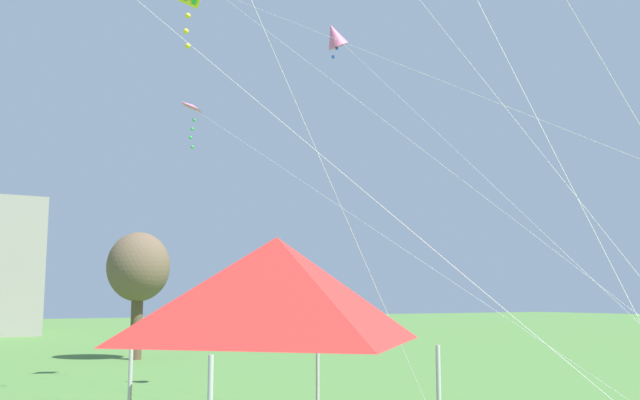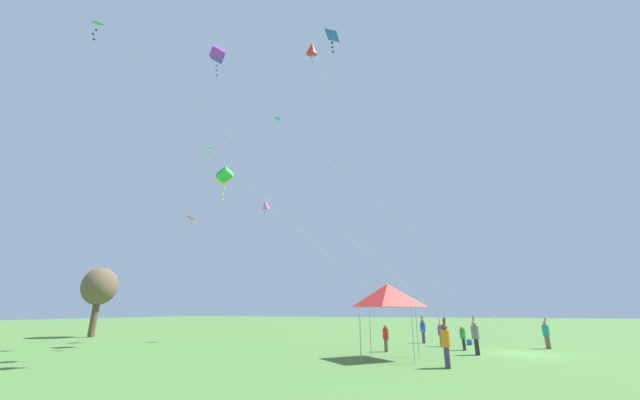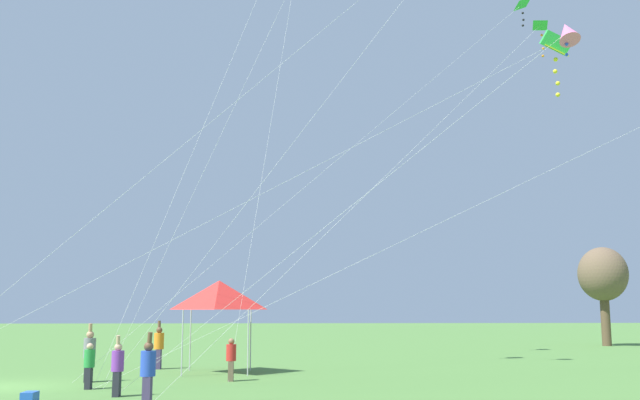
% 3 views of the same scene
% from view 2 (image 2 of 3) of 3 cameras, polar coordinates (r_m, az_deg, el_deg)
% --- Properties ---
extents(ground_plane, '(220.00, 220.00, 0.00)m').
position_cam_2_polar(ground_plane, '(25.25, 29.86, -20.57)').
color(ground_plane, '#4C7A38').
extents(tree_far_left, '(3.17, 3.17, 6.39)m').
position_cam_2_polar(tree_far_left, '(41.39, -31.80, -11.76)').
color(tree_far_left, brown).
rests_on(tree_far_left, ground).
extents(festival_tent, '(2.86, 2.86, 3.78)m').
position_cam_2_polar(festival_tent, '(20.20, 10.80, -14.75)').
color(festival_tent, '#B7B7BC').
rests_on(festival_tent, ground).
extents(cooler_box, '(0.56, 0.34, 0.38)m').
position_cam_2_polar(cooler_box, '(29.88, 22.77, -20.22)').
color(cooler_box, blue).
rests_on(cooler_box, ground).
extents(person_purple_shirt, '(0.37, 0.37, 1.81)m').
position_cam_2_polar(person_purple_shirt, '(27.81, 18.75, -19.52)').
color(person_purple_shirt, '#282833').
rests_on(person_purple_shirt, ground).
extents(person_red_shirt, '(0.36, 0.36, 1.53)m').
position_cam_2_polar(person_red_shirt, '(23.65, 10.49, -20.78)').
color(person_red_shirt, brown).
rests_on(person_red_shirt, ground).
extents(person_blue_shirt, '(0.41, 0.41, 1.98)m').
position_cam_2_polar(person_blue_shirt, '(30.28, 16.16, -19.32)').
color(person_blue_shirt, '#473860').
rests_on(person_blue_shirt, ground).
extents(person_orange_shirt, '(0.43, 0.43, 2.09)m').
position_cam_2_polar(person_orange_shirt, '(17.83, 19.48, -20.78)').
color(person_orange_shirt, '#473860').
rests_on(person_orange_shirt, ground).
extents(person_teal_shirt, '(0.40, 0.40, 1.95)m').
position_cam_2_polar(person_teal_shirt, '(29.17, 32.46, -17.56)').
color(person_teal_shirt, brown).
rests_on(person_teal_shirt, ground).
extents(person_grey_shirt, '(0.43, 0.43, 2.08)m').
position_cam_2_polar(person_grey_shirt, '(23.41, 23.63, -19.29)').
color(person_grey_shirt, '#282833').
rests_on(person_grey_shirt, ground).
extents(person_green_shirt, '(0.35, 0.35, 1.48)m').
position_cam_2_polar(person_green_shirt, '(25.73, 21.91, -19.64)').
color(person_green_shirt, '#282833').
rests_on(person_green_shirt, ground).
extents(kite_pink_diamond_0, '(1.27, 14.89, 12.24)m').
position_cam_2_polar(kite_pink_diamond_0, '(33.09, -8.69, -0.77)').
color(kite_pink_diamond_0, silver).
rests_on(kite_pink_diamond_0, ground).
extents(kite_cyan_delta_1, '(5.05, 18.25, 17.80)m').
position_cam_2_polar(kite_cyan_delta_1, '(29.90, -5.09, 11.38)').
color(kite_cyan_delta_1, silver).
rests_on(kite_cyan_delta_1, ground).
extents(kite_green_box_2, '(5.51, 23.59, 13.78)m').
position_cam_2_polar(kite_green_box_2, '(30.56, -14.96, 3.75)').
color(kite_green_box_2, silver).
rests_on(kite_green_box_2, ground).
extents(kite_purple_box_3, '(4.20, 18.60, 25.43)m').
position_cam_2_polar(kite_purple_box_3, '(36.16, -16.01, 21.51)').
color(kite_purple_box_3, silver).
rests_on(kite_purple_box_3, ground).
extents(kite_green_delta_4, '(9.62, 15.10, 14.96)m').
position_cam_2_polar(kite_green_delta_4, '(29.61, -16.96, 7.58)').
color(kite_green_delta_4, silver).
rests_on(kite_green_delta_4, ground).
extents(kite_green_delta_5, '(11.49, 21.49, 20.03)m').
position_cam_2_polar(kite_green_delta_5, '(28.39, -31.54, 22.58)').
color(kite_green_delta_5, silver).
rests_on(kite_green_delta_5, ground).
extents(kite_blue_delta_6, '(7.70, 6.63, 20.27)m').
position_cam_2_polar(kite_blue_delta_6, '(26.12, 2.21, 24.45)').
color(kite_blue_delta_6, silver).
rests_on(kite_blue_delta_6, ground).
extents(kite_pink_delta_7, '(1.00, 21.86, 10.51)m').
position_cam_2_polar(kite_pink_delta_7, '(33.51, -19.63, -2.99)').
color(kite_pink_delta_7, silver).
rests_on(kite_pink_delta_7, ground).
extents(kite_red_diamond_8, '(3.79, 8.87, 21.12)m').
position_cam_2_polar(kite_red_diamond_8, '(28.07, -1.28, 23.03)').
color(kite_red_diamond_8, silver).
rests_on(kite_red_diamond_8, ground).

